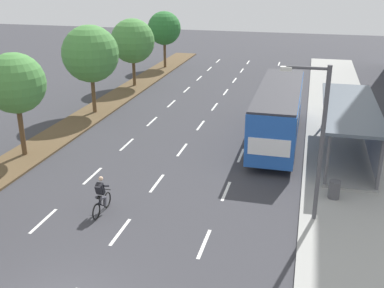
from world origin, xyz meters
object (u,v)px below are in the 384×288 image
at_px(median_tree_fourth, 133,41).
at_px(streetlight, 318,134).
at_px(trash_bin, 334,190).
at_px(cyclist, 101,197).
at_px(median_tree_fifth, 164,28).
at_px(median_tree_second, 15,83).
at_px(bus, 278,108).
at_px(median_tree_third, 90,54).
at_px(bus_shelter, 354,125).

bearing_deg(median_tree_fourth, streetlight, -52.49).
xyz_separation_m(streetlight, trash_bin, (1.03, 2.12, -3.31)).
height_order(cyclist, median_tree_fifth, median_tree_fifth).
xyz_separation_m(median_tree_second, trash_bin, (16.88, -1.27, -3.65)).
relative_size(streetlight, trash_bin, 7.65).
xyz_separation_m(bus, cyclist, (-6.61, -11.14, -1.28)).
bearing_deg(bus, median_tree_third, 169.73).
xyz_separation_m(bus_shelter, cyclist, (-10.89, -9.53, -1.08)).
xyz_separation_m(median_tree_second, median_tree_fifth, (0.21, 25.82, -0.03)).
bearing_deg(median_tree_fourth, bus, -38.98).
bearing_deg(streetlight, median_tree_second, 167.91).
bearing_deg(cyclist, median_tree_third, 116.74).
bearing_deg(cyclist, median_tree_second, 144.89).
distance_m(median_tree_second, median_tree_fifth, 25.82).
distance_m(median_tree_second, streetlight, 16.21).
height_order(median_tree_third, trash_bin, median_tree_third).
bearing_deg(bus_shelter, streetlight, -104.85).
bearing_deg(trash_bin, median_tree_fourth, 132.35).
xyz_separation_m(cyclist, streetlight, (8.78, 1.57, 3.10)).
bearing_deg(median_tree_fifth, trash_bin, -58.40).
distance_m(bus, median_tree_third, 13.86).
bearing_deg(median_tree_fourth, cyclist, -72.40).
bearing_deg(median_tree_fourth, trash_bin, -47.65).
height_order(bus, median_tree_fourth, median_tree_fourth).
distance_m(cyclist, median_tree_fifth, 31.72).
relative_size(median_tree_third, trash_bin, 7.40).
distance_m(bus_shelter, median_tree_fourth, 22.05).
relative_size(bus_shelter, median_tree_fourth, 1.72).
distance_m(bus, cyclist, 13.01).
distance_m(median_tree_fourth, streetlight, 25.98).
distance_m(median_tree_second, trash_bin, 17.31).
distance_m(bus_shelter, median_tree_second, 18.67).
relative_size(median_tree_third, streetlight, 0.97).
bearing_deg(median_tree_second, median_tree_fifth, 89.53).
relative_size(median_tree_fourth, median_tree_fifth, 1.01).
bearing_deg(median_tree_third, median_tree_fourth, 91.32).
bearing_deg(median_tree_third, median_tree_fifth, 90.06).
bearing_deg(median_tree_fifth, streetlight, -61.84).
xyz_separation_m(median_tree_third, median_tree_fourth, (-0.20, 8.61, -0.31)).
height_order(bus_shelter, bus, bus).
height_order(cyclist, streetlight, streetlight).
xyz_separation_m(bus_shelter, bus, (-4.28, 1.61, 0.20)).
height_order(bus, median_tree_fifth, median_tree_fifth).
bearing_deg(median_tree_third, streetlight, -37.54).
bearing_deg(median_tree_fourth, median_tree_third, -88.68).
relative_size(median_tree_fifth, streetlight, 0.90).
distance_m(median_tree_fourth, median_tree_fifth, 8.61).
bearing_deg(median_tree_fourth, median_tree_fifth, 88.79).
height_order(median_tree_fourth, median_tree_fifth, median_tree_fourth).
height_order(median_tree_fourth, trash_bin, median_tree_fourth).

